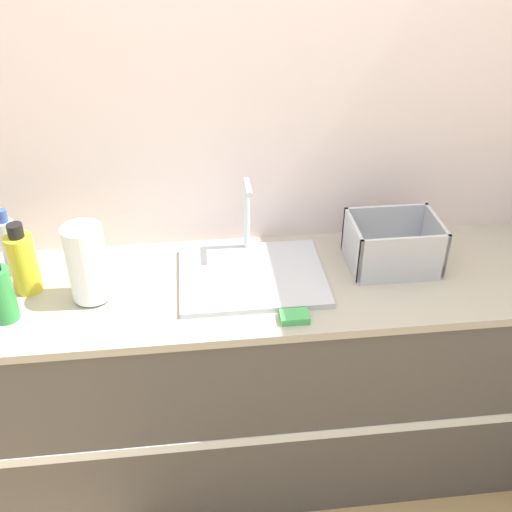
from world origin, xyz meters
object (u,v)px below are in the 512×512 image
at_px(paper_towel_roll, 87,263).
at_px(dish_rack, 392,248).
at_px(sink, 252,273).
at_px(bottle_clear, 10,246).
at_px(bottle_yellow, 23,262).
at_px(bottle_green, 0,293).

xyz_separation_m(paper_towel_roll, dish_rack, (1.02, 0.08, -0.07)).
xyz_separation_m(sink, bottle_clear, (-0.81, 0.12, 0.09)).
height_order(sink, bottle_clear, sink).
bearing_deg(bottle_clear, bottle_yellow, -58.62).
relative_size(paper_towel_roll, bottle_yellow, 1.07).
distance_m(dish_rack, bottle_green, 1.29).
xyz_separation_m(bottle_clear, bottle_yellow, (0.07, -0.11, 0.00)).
distance_m(paper_towel_roll, bottle_green, 0.27).
xyz_separation_m(bottle_green, bottle_clear, (-0.03, 0.26, 0.01)).
height_order(paper_towel_roll, dish_rack, paper_towel_roll).
distance_m(sink, bottle_clear, 0.83).
relative_size(bottle_green, bottle_clear, 0.90).
height_order(sink, dish_rack, sink).
height_order(dish_rack, bottle_yellow, bottle_yellow).
bearing_deg(sink, bottle_green, -170.26).
bearing_deg(bottle_clear, dish_rack, -4.49).
distance_m(paper_towel_roll, dish_rack, 1.03).
distance_m(sink, dish_rack, 0.50).
bearing_deg(bottle_green, paper_towel_roll, 16.66).
bearing_deg(paper_towel_roll, bottle_green, -163.34).
xyz_separation_m(paper_towel_roll, bottle_green, (-0.26, -0.08, -0.04)).
bearing_deg(dish_rack, bottle_green, -173.02).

